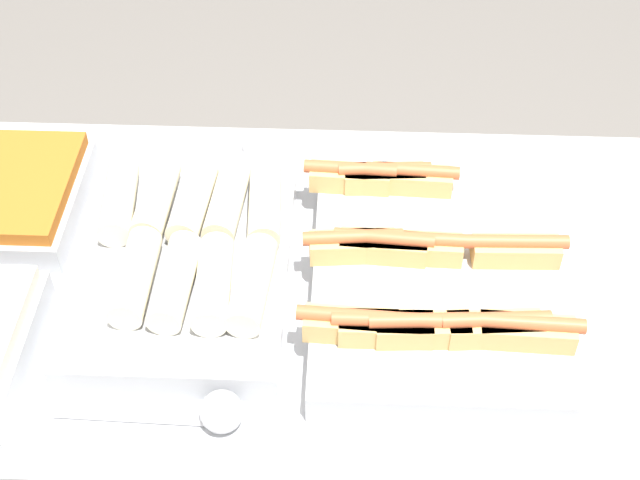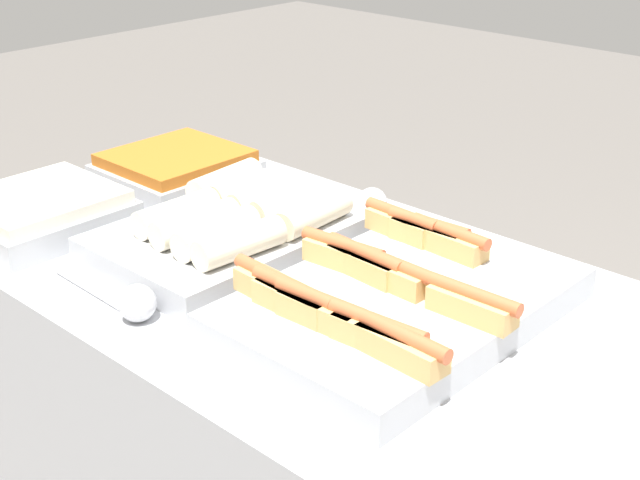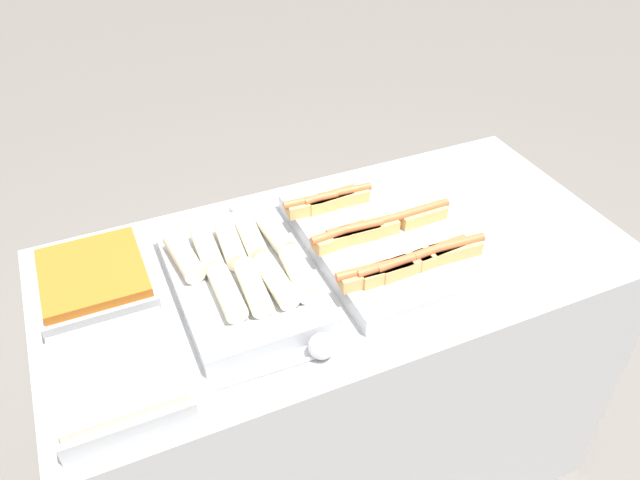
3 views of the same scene
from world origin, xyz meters
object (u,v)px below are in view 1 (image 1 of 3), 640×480
object	(u,v)px
tray_wraps	(189,253)
serving_spoon_near	(213,412)
tray_side_back	(2,196)
tray_hotdogs	(427,266)
serving_spoon_far	(251,149)

from	to	relation	value
tray_wraps	serving_spoon_near	size ratio (longest dim) A/B	1.84
tray_wraps	serving_spoon_near	world-z (taller)	tray_wraps
tray_wraps	serving_spoon_near	xyz separation A→B (m)	(0.07, -0.28, -0.01)
tray_side_back	tray_hotdogs	bearing A→B (deg)	-10.84
tray_side_back	tray_wraps	bearing A→B (deg)	-20.66
serving_spoon_far	serving_spoon_near	bearing A→B (deg)	-89.81
tray_wraps	tray_side_back	distance (m)	0.35
tray_side_back	serving_spoon_near	xyz separation A→B (m)	(0.40, -0.41, -0.01)
tray_hotdogs	serving_spoon_far	xyz separation A→B (m)	(-0.30, 0.29, -0.01)
tray_wraps	serving_spoon_far	world-z (taller)	tray_wraps
tray_wraps	serving_spoon_far	xyz separation A→B (m)	(0.07, 0.28, -0.01)
tray_side_back	serving_spoon_far	size ratio (longest dim) A/B	1.08
tray_wraps	serving_spoon_near	distance (m)	0.29
tray_hotdogs	tray_side_back	distance (m)	0.71
serving_spoon_near	serving_spoon_far	world-z (taller)	same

